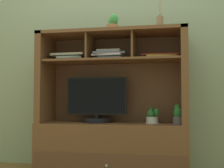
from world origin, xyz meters
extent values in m
cube|color=#97A783|center=(0.00, 0.25, 1.40)|extent=(6.00, 0.02, 2.80)
cube|color=brown|center=(0.00, 0.00, 0.23)|extent=(1.36, 0.45, 0.45)
cube|color=brown|center=(0.00, -0.23, 0.12)|extent=(1.30, 0.01, 0.19)
sphere|color=silver|center=(0.00, -0.24, 0.12)|extent=(0.02, 0.02, 0.02)
cube|color=brown|center=(-0.65, 0.00, 0.88)|extent=(0.06, 0.40, 0.84)
cube|color=brown|center=(0.65, 0.00, 0.88)|extent=(0.06, 0.40, 0.84)
cube|color=brown|center=(0.00, 0.19, 0.86)|extent=(1.30, 0.02, 0.81)
cube|color=brown|center=(0.00, 0.00, 1.28)|extent=(1.36, 0.40, 0.03)
cube|color=brown|center=(0.00, 0.00, 1.03)|extent=(1.24, 0.36, 0.02)
cube|color=brown|center=(-0.21, 0.00, 1.15)|extent=(0.02, 0.34, 0.23)
cube|color=brown|center=(0.21, 0.00, 1.15)|extent=(0.02, 0.34, 0.23)
cylinder|color=black|center=(-0.15, 0.01, 0.48)|extent=(0.25, 0.25, 0.04)
cylinder|color=black|center=(-0.15, 0.01, 0.51)|extent=(0.04, 0.04, 0.03)
cube|color=black|center=(-0.15, 0.01, 0.70)|extent=(0.57, 0.03, 0.35)
cube|color=black|center=(-0.15, 0.00, 0.70)|extent=(0.54, 0.00, 0.32)
cylinder|color=silver|center=(0.36, 0.03, 0.48)|extent=(0.11, 0.11, 0.06)
cylinder|color=silver|center=(0.36, 0.03, 0.46)|extent=(0.12, 0.12, 0.01)
ellipsoid|color=#28642A|center=(0.40, 0.02, 0.55)|extent=(0.06, 0.05, 0.07)
ellipsoid|color=#28642A|center=(0.35, 0.06, 0.55)|extent=(0.04, 0.04, 0.10)
ellipsoid|color=#28642A|center=(0.35, 0.00, 0.54)|extent=(0.06, 0.05, 0.07)
cylinder|color=#544D53|center=(0.60, -0.04, 0.49)|extent=(0.10, 0.10, 0.07)
cylinder|color=#544D53|center=(0.60, -0.04, 0.46)|extent=(0.11, 0.11, 0.01)
ellipsoid|color=#276A2D|center=(0.61, -0.04, 0.55)|extent=(0.07, 0.06, 0.09)
ellipsoid|color=#276A2D|center=(0.59, -0.02, 0.60)|extent=(0.05, 0.06, 0.06)
ellipsoid|color=#276A2D|center=(0.59, -0.05, 0.55)|extent=(0.07, 0.04, 0.09)
cube|color=slate|center=(-0.01, -0.01, 1.04)|extent=(0.28, 0.28, 0.01)
cube|color=#27434C|center=(-0.01, -0.02, 1.05)|extent=(0.23, 0.22, 0.02)
cube|color=beige|center=(-0.02, -0.02, 1.07)|extent=(0.29, 0.26, 0.02)
cube|color=slate|center=(-0.02, -0.02, 1.09)|extent=(0.31, 0.26, 0.02)
cube|color=gray|center=(-0.01, -0.03, 1.11)|extent=(0.21, 0.20, 0.02)
cube|color=#427E72|center=(0.44, 0.05, 1.04)|extent=(0.30, 0.23, 0.01)
cube|color=gold|center=(0.44, 0.04, 1.05)|extent=(0.29, 0.26, 0.02)
cube|color=#A42B22|center=(0.44, 0.04, 1.07)|extent=(0.33, 0.22, 0.01)
cube|color=slate|center=(-0.41, 0.04, 1.04)|extent=(0.23, 0.28, 0.02)
cube|color=beige|center=(-0.41, 0.06, 1.06)|extent=(0.26, 0.29, 0.02)
cube|color=#4D6B64|center=(-0.43, 0.05, 1.08)|extent=(0.30, 0.25, 0.01)
cube|color=beige|center=(-0.41, 0.04, 1.09)|extent=(0.33, 0.26, 0.02)
cylinder|color=#927350|center=(0.44, 0.00, 1.36)|extent=(0.06, 0.06, 0.12)
cylinder|color=#927350|center=(0.44, 0.00, 1.43)|extent=(0.03, 0.03, 0.02)
cylinder|color=tan|center=(0.45, 0.00, 1.49)|extent=(0.00, 0.03, 0.15)
cylinder|color=tan|center=(0.44, 0.01, 1.49)|extent=(0.04, 0.01, 0.15)
cylinder|color=tan|center=(0.44, 0.01, 1.49)|extent=(0.01, 0.02, 0.15)
cylinder|color=tan|center=(0.44, 0.00, 1.49)|extent=(0.02, 0.03, 0.15)
cylinder|color=tan|center=(0.44, 0.00, 1.49)|extent=(0.03, 0.01, 0.15)
cylinder|color=#B47043|center=(0.00, 0.02, 1.33)|extent=(0.11, 0.11, 0.07)
cylinder|color=#B47043|center=(0.00, 0.02, 1.30)|extent=(0.12, 0.12, 0.01)
ellipsoid|color=green|center=(0.03, 0.01, 1.42)|extent=(0.05, 0.04, 0.09)
ellipsoid|color=green|center=(0.01, 0.03, 1.42)|extent=(0.07, 0.05, 0.09)
ellipsoid|color=green|center=(0.00, 0.04, 1.40)|extent=(0.04, 0.07, 0.10)
ellipsoid|color=green|center=(-0.01, 0.02, 1.40)|extent=(0.06, 0.06, 0.06)
ellipsoid|color=green|center=(-0.01, 0.01, 1.39)|extent=(0.05, 0.05, 0.13)
ellipsoid|color=green|center=(0.01, 0.00, 1.42)|extent=(0.06, 0.08, 0.10)
camera|label=1|loc=(0.55, -2.80, 0.67)|focal=49.65mm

